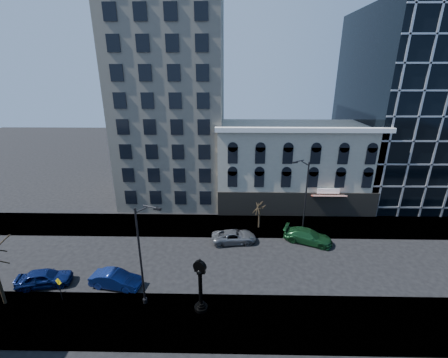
{
  "coord_description": "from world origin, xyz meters",
  "views": [
    {
      "loc": [
        2.62,
        -26.96,
        19.18
      ],
      "look_at": [
        2.0,
        4.0,
        8.0
      ],
      "focal_mm": 24.0,
      "sensor_mm": 36.0,
      "label": 1
    }
  ],
  "objects_px": {
    "street_clock": "(200,287)",
    "car_near_a": "(44,278)",
    "warning_sign": "(59,285)",
    "street_lamp_near": "(145,230)",
    "car_near_b": "(116,279)"
  },
  "relations": [
    {
      "from": "warning_sign",
      "to": "car_near_b",
      "type": "height_order",
      "value": "warning_sign"
    },
    {
      "from": "car_near_a",
      "to": "car_near_b",
      "type": "bearing_deg",
      "value": -102.75
    },
    {
      "from": "car_near_b",
      "to": "warning_sign",
      "type": "bearing_deg",
      "value": 125.41
    },
    {
      "from": "warning_sign",
      "to": "street_lamp_near",
      "type": "bearing_deg",
      "value": 21.49
    },
    {
      "from": "street_clock",
      "to": "car_near_a",
      "type": "bearing_deg",
      "value": -167.85
    },
    {
      "from": "street_lamp_near",
      "to": "car_near_b",
      "type": "height_order",
      "value": "street_lamp_near"
    },
    {
      "from": "warning_sign",
      "to": "car_near_a",
      "type": "height_order",
      "value": "warning_sign"
    },
    {
      "from": "street_clock",
      "to": "car_near_a",
      "type": "height_order",
      "value": "street_clock"
    },
    {
      "from": "street_clock",
      "to": "car_near_b",
      "type": "distance_m",
      "value": 8.89
    },
    {
      "from": "street_clock",
      "to": "car_near_a",
      "type": "distance_m",
      "value": 15.43
    },
    {
      "from": "street_clock",
      "to": "car_near_b",
      "type": "bearing_deg",
      "value": -175.99
    },
    {
      "from": "street_lamp_near",
      "to": "car_near_a",
      "type": "relative_size",
      "value": 1.99
    },
    {
      "from": "car_near_a",
      "to": "street_lamp_near",
      "type": "bearing_deg",
      "value": -114.78
    },
    {
      "from": "street_lamp_near",
      "to": "warning_sign",
      "type": "distance_m",
      "value": 9.91
    },
    {
      "from": "car_near_a",
      "to": "warning_sign",
      "type": "bearing_deg",
      "value": -139.54
    }
  ]
}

